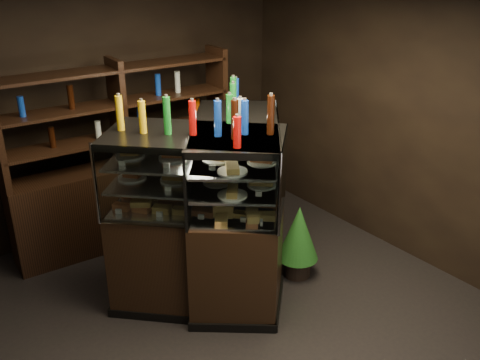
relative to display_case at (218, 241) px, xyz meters
name	(u,v)px	position (x,y,z in m)	size (l,w,h in m)	color
ground	(212,347)	(-0.49, -0.61, -0.54)	(5.00, 5.00, 0.00)	black
room_shell	(205,119)	(-0.49, -0.61, 1.40)	(5.02, 5.02, 3.01)	black
display_case	(218,241)	(0.00, 0.00, 0.00)	(1.98, 1.64, 1.63)	black
food_display	(217,174)	(0.00, -0.01, 0.67)	(1.48, 1.15, 0.49)	#BA6E42
bottles_top	(215,111)	(0.00, 0.00, 1.22)	(1.30, 1.02, 0.30)	black
potted_conifer	(299,232)	(0.78, -0.24, -0.05)	(0.40, 0.40, 0.85)	black
back_shelving	(125,188)	(-0.22, 1.44, 0.07)	(2.43, 0.54, 2.00)	black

